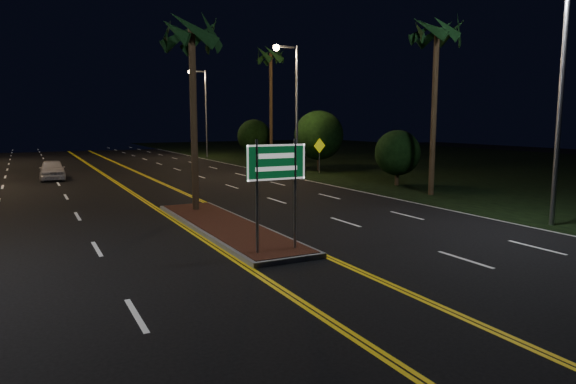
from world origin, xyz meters
TOP-DOWN VIEW (x-y plane):
  - ground at (0.00, 0.00)m, footprint 120.00×120.00m
  - grass_right at (30.00, 25.00)m, footprint 40.00×110.00m
  - median_island at (0.00, 7.00)m, footprint 2.25×10.25m
  - highway_sign at (0.00, 2.80)m, footprint 1.80×0.08m
  - streetlight_right_near at (10.61, 2.00)m, footprint 1.91×0.44m
  - streetlight_right_mid at (10.61, 22.00)m, footprint 1.91×0.44m
  - streetlight_right_far at (10.61, 42.00)m, footprint 1.91×0.44m
  - palm_median at (0.00, 10.50)m, footprint 2.40×2.40m
  - palm_right_near at (12.50, 10.00)m, footprint 2.40×2.40m
  - palm_right_far at (12.80, 30.00)m, footprint 2.40×2.40m
  - shrub_near at (13.50, 14.00)m, footprint 2.70×2.70m
  - shrub_mid at (14.00, 24.00)m, footprint 3.78×3.78m
  - shrub_far at (13.80, 36.00)m, footprint 3.24×3.24m
  - car_near at (-4.67, 26.78)m, footprint 2.15×4.65m
  - warning_sign at (13.00, 22.21)m, footprint 1.06×0.23m

SIDE VIEW (x-z plane):
  - ground at x=0.00m, z-range 0.00..0.00m
  - grass_right at x=30.00m, z-range 0.00..0.01m
  - median_island at x=0.00m, z-range 0.00..0.17m
  - car_near at x=-4.67m, z-range 0.00..1.52m
  - warning_sign at x=13.00m, z-range 0.39..2.96m
  - shrub_near at x=13.50m, z-range 0.30..3.60m
  - shrub_far at x=13.80m, z-range 0.36..4.32m
  - highway_sign at x=0.00m, z-range 0.80..4.00m
  - shrub_mid at x=14.00m, z-range 0.42..5.04m
  - streetlight_right_near at x=10.61m, z-range 1.16..10.16m
  - streetlight_right_mid at x=10.61m, z-range 1.16..10.16m
  - streetlight_right_far at x=10.61m, z-range 1.16..10.16m
  - palm_median at x=0.00m, z-range 3.13..11.43m
  - palm_right_near at x=12.50m, z-range 3.56..12.86m
  - palm_right_far at x=12.80m, z-range 3.99..14.29m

